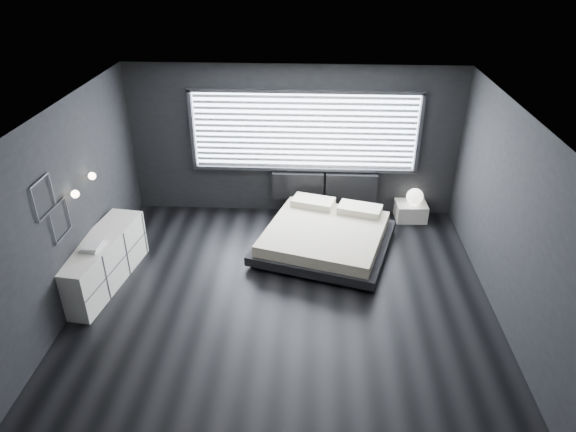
{
  "coord_description": "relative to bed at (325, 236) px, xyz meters",
  "views": [
    {
      "loc": [
        0.37,
        -6.08,
        4.73
      ],
      "look_at": [
        0.0,
        0.85,
        0.9
      ],
      "focal_mm": 32.0,
      "sensor_mm": 36.0,
      "label": 1
    }
  ],
  "objects": [
    {
      "name": "nightstand",
      "position": [
        1.62,
        1.13,
        -0.09
      ],
      "size": [
        0.58,
        0.49,
        0.33
      ],
      "primitive_type": "cube",
      "rotation": [
        0.0,
        0.0,
        0.05
      ],
      "color": "white",
      "rests_on": "ground"
    },
    {
      "name": "book_stack",
      "position": [
        -3.37,
        -1.37,
        0.55
      ],
      "size": [
        0.31,
        0.38,
        0.07
      ],
      "color": "silver",
      "rests_on": "dresser"
    },
    {
      "name": "bed",
      "position": [
        0.0,
        0.0,
        0.0
      ],
      "size": [
        2.56,
        2.5,
        0.54
      ],
      "color": "black",
      "rests_on": "ground"
    },
    {
      "name": "wall_art_lower",
      "position": [
        -3.58,
        -1.67,
        1.13
      ],
      "size": [
        0.01,
        0.48,
        0.48
      ],
      "color": "#47474C",
      "rests_on": "ground"
    },
    {
      "name": "sconce_near",
      "position": [
        -3.49,
        -1.32,
        1.35
      ],
      "size": [
        0.18,
        0.11,
        0.11
      ],
      "color": "silver",
      "rests_on": "ground"
    },
    {
      "name": "sconce_far",
      "position": [
        -3.49,
        -0.72,
        1.35
      ],
      "size": [
        0.18,
        0.11,
        0.11
      ],
      "color": "silver",
      "rests_on": "ground"
    },
    {
      "name": "wall_art_upper",
      "position": [
        -3.58,
        -1.92,
        1.6
      ],
      "size": [
        0.01,
        0.48,
        0.48
      ],
      "color": "#47474C",
      "rests_on": "ground"
    },
    {
      "name": "room",
      "position": [
        -0.6,
        -1.37,
        1.15
      ],
      "size": [
        6.04,
        6.0,
        2.8
      ],
      "color": "black",
      "rests_on": "ground"
    },
    {
      "name": "headboard",
      "position": [
        -0.01,
        1.27,
        0.32
      ],
      "size": [
        1.96,
        0.16,
        0.52
      ],
      "color": "black",
      "rests_on": "ground"
    },
    {
      "name": "window",
      "position": [
        -0.4,
        1.33,
        1.36
      ],
      "size": [
        4.14,
        0.09,
        1.52
      ],
      "color": "white",
      "rests_on": "ground"
    },
    {
      "name": "dresser",
      "position": [
        -3.38,
        -1.15,
        0.13
      ],
      "size": [
        0.8,
        1.97,
        0.77
      ],
      "color": "white",
      "rests_on": "ground"
    },
    {
      "name": "orb_lamp",
      "position": [
        1.65,
        1.11,
        0.23
      ],
      "size": [
        0.31,
        0.31,
        0.31
      ],
      "primitive_type": "sphere",
      "color": "white",
      "rests_on": "nightstand"
    }
  ]
}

